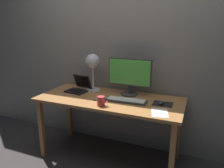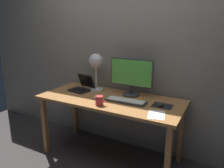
% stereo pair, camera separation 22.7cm
% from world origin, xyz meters
% --- Properties ---
extents(ground_plane, '(4.80, 4.80, 0.00)m').
position_xyz_m(ground_plane, '(0.00, 0.00, 0.00)').
color(ground_plane, '#383333').
rests_on(ground_plane, ground).
extents(back_wall, '(4.80, 0.06, 2.60)m').
position_xyz_m(back_wall, '(0.00, 0.40, 1.30)').
color(back_wall, gray).
rests_on(back_wall, ground).
extents(desk, '(1.60, 0.70, 0.74)m').
position_xyz_m(desk, '(0.00, 0.00, 0.66)').
color(desk, '#A8703D').
rests_on(desk, ground).
extents(monitor, '(0.50, 0.20, 0.42)m').
position_xyz_m(monitor, '(0.16, 0.20, 0.98)').
color(monitor, '#38383A').
rests_on(monitor, desk).
extents(keyboard_main, '(0.44, 0.15, 0.03)m').
position_xyz_m(keyboard_main, '(0.20, -0.03, 0.75)').
color(keyboard_main, '#38383A').
rests_on(keyboard_main, desk).
extents(laptop, '(0.28, 0.29, 0.19)m').
position_xyz_m(laptop, '(-0.45, 0.11, 0.79)').
color(laptop, black).
rests_on(laptop, desk).
extents(desk_lamp, '(0.18, 0.18, 0.45)m').
position_xyz_m(desk_lamp, '(-0.30, 0.18, 1.07)').
color(desk_lamp, beige).
rests_on(desk_lamp, desk).
extents(mousepad, '(0.20, 0.16, 0.00)m').
position_xyz_m(mousepad, '(0.58, 0.04, 0.74)').
color(mousepad, black).
rests_on(mousepad, desk).
extents(mouse, '(0.06, 0.10, 0.03)m').
position_xyz_m(mouse, '(0.56, 0.02, 0.76)').
color(mouse, '#28282B').
rests_on(mouse, mousepad).
extents(coffee_mug, '(0.11, 0.08, 0.10)m').
position_xyz_m(coffee_mug, '(0.01, -0.25, 0.79)').
color(coffee_mug, '#CC3F3F').
rests_on(coffee_mug, desk).
extents(paper_sheet_near_mouse, '(0.19, 0.24, 0.00)m').
position_xyz_m(paper_sheet_near_mouse, '(0.59, -0.21, 0.74)').
color(paper_sheet_near_mouse, white).
rests_on(paper_sheet_near_mouse, desk).
extents(pen, '(0.14, 0.02, 0.01)m').
position_xyz_m(pen, '(-0.08, -0.14, 0.74)').
color(pen, '#2633A5').
rests_on(pen, desk).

